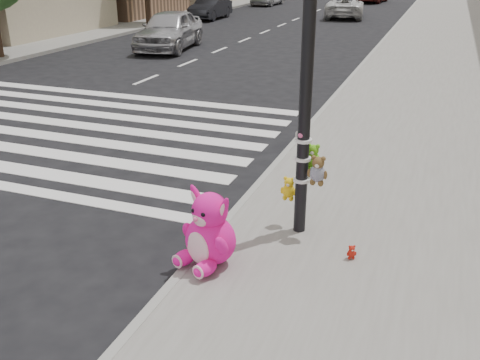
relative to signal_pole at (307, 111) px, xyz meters
The scene contains 11 objects.
ground 3.67m from the signal_pole, 145.35° to the right, with size 120.00×120.00×0.00m, color black.
sidewalk_near 8.71m from the signal_pole, 73.79° to the left, with size 7.00×80.00×0.14m, color slate.
sidewalk_far 24.37m from the signal_pole, 131.55° to the left, with size 6.00×80.00×0.14m, color slate.
curb_edge 8.44m from the signal_pole, 97.44° to the left, with size 0.12×80.00×0.15m, color gray.
crosswalk 8.09m from the signal_pole, 154.54° to the left, with size 11.00×6.00×0.01m, color silver, non-canonical shape.
signal_pole is the anchor object (origin of this frame).
pink_bunny 1.97m from the signal_pole, 123.85° to the right, with size 0.81×0.88×0.99m.
red_teddy 1.85m from the signal_pole, 33.65° to the right, with size 0.13×0.09×0.19m, color red, non-canonical shape.
car_silver_far 16.48m from the signal_pole, 123.68° to the left, with size 1.87×4.64×1.58m, color #A7A7AB.
car_dark_far 27.31m from the signal_pole, 116.10° to the left, with size 1.40×4.02×1.32m, color black.
car_white_near 28.47m from the signal_pole, 99.18° to the left, with size 2.21×4.78×1.33m, color silver.
Camera 1 is at (4.12, -4.58, 3.64)m, focal length 40.00 mm.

